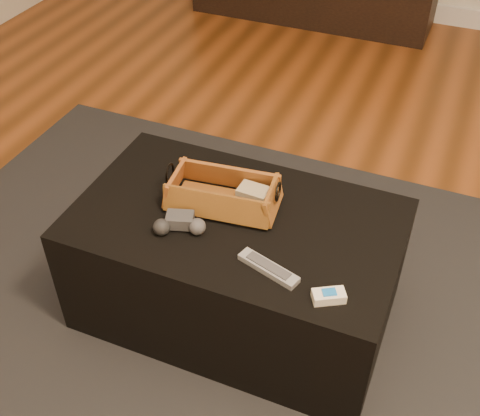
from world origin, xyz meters
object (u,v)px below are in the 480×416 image
at_px(ottoman, 237,266).
at_px(cream_gadget, 329,296).
at_px(game_controller, 180,224).
at_px(silver_remote, 268,268).
at_px(wicker_basket, 223,195).
at_px(tv_remote, 217,201).

relative_size(ottoman, cream_gadget, 10.40).
height_order(game_controller, silver_remote, game_controller).
bearing_deg(game_controller, ottoman, 41.88).
relative_size(ottoman, wicker_basket, 2.76).
bearing_deg(cream_gadget, silver_remote, 168.24).
bearing_deg(game_controller, silver_remote, -10.00).
distance_m(tv_remote, wicker_basket, 0.03).
relative_size(tv_remote, wicker_basket, 0.50).
height_order(tv_remote, wicker_basket, wicker_basket).
xyz_separation_m(ottoman, tv_remote, (-0.08, 0.02, 0.23)).
bearing_deg(ottoman, wicker_basket, 147.24).
bearing_deg(silver_remote, wicker_basket, 137.42).
xyz_separation_m(tv_remote, cream_gadget, (0.43, -0.23, -0.01)).
xyz_separation_m(wicker_basket, silver_remote, (0.23, -0.21, -0.03)).
bearing_deg(game_controller, cream_gadget, -10.67).
height_order(tv_remote, silver_remote, tv_remote).
bearing_deg(silver_remote, tv_remote, 141.37).
distance_m(ottoman, tv_remote, 0.25).
bearing_deg(tv_remote, wicker_basket, 30.87).
xyz_separation_m(wicker_basket, game_controller, (-0.07, -0.16, -0.02)).
distance_m(tv_remote, game_controller, 0.15).
relative_size(tv_remote, game_controller, 1.12).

